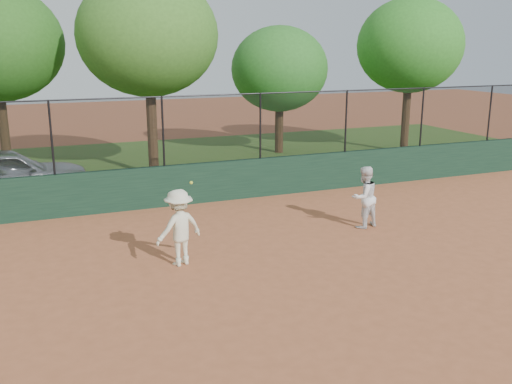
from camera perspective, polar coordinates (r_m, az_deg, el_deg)
name	(u,v)px	position (r m, az deg, el deg)	size (l,w,h in m)	color
ground	(261,278)	(11.67, 0.47, -8.60)	(80.00, 80.00, 0.00)	#B05E39
back_wall	(182,185)	(16.90, -7.42, 0.74)	(26.00, 0.20, 1.20)	#183624
grass_strip	(142,166)	(22.75, -11.31, 2.57)	(36.00, 12.00, 0.01)	#2D5019
parked_car	(5,175)	(18.64, -23.79, 1.59)	(1.93, 4.81, 1.64)	silver
player_second	(364,197)	(14.85, 10.75, -0.51)	(0.78, 0.61, 1.60)	white
player_main	(179,228)	(12.20, -7.69, -3.54)	(1.20, 0.91, 1.86)	beige
fence_assembly	(179,129)	(16.59, -7.69, 6.23)	(26.00, 0.06, 2.00)	black
tree_2	(148,35)	(20.63, -10.75, 15.13)	(4.88, 4.44, 7.03)	#4D321B
tree_3	(280,69)	(24.83, 2.39, 12.17)	(4.18, 3.80, 5.41)	#3E2914
tree_4	(410,46)	(25.84, 15.18, 13.93)	(4.63, 4.21, 6.58)	#4A301A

